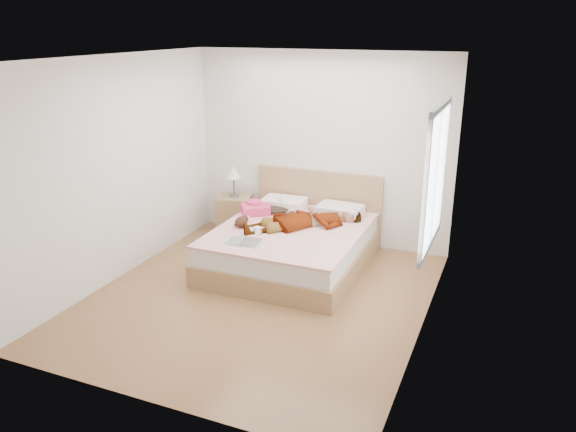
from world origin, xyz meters
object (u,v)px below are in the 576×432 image
object	(u,v)px
plush_toy	(242,221)
nightstand	(235,212)
magazine	(243,242)
towel	(255,208)
coffee_mug	(257,230)
woman	(303,217)
bed	(294,243)
phone	(280,199)

from	to	relation	value
plush_toy	nightstand	xyz separation A→B (m)	(-0.60, 0.92, -0.24)
magazine	towel	bearing A→B (deg)	108.15
magazine	plush_toy	world-z (taller)	plush_toy
magazine	plush_toy	xyz separation A→B (m)	(-0.26, 0.47, 0.06)
coffee_mug	plush_toy	distance (m)	0.32
woman	nightstand	bearing A→B (deg)	-152.86
bed	nightstand	xyz separation A→B (m)	(-1.18, 0.65, 0.06)
woman	phone	bearing A→B (deg)	-167.52
woman	phone	size ratio (longest dim) A/B	18.65
bed	coffee_mug	bearing A→B (deg)	-125.29
towel	magazine	size ratio (longest dim) A/B	1.03
bed	coffee_mug	size ratio (longest dim) A/B	17.65
phone	coffee_mug	size ratio (longest dim) A/B	0.73
towel	magazine	bearing A→B (deg)	-71.85
bed	nightstand	size ratio (longest dim) A/B	2.05
phone	nightstand	size ratio (longest dim) A/B	0.08
magazine	plush_toy	bearing A→B (deg)	118.76
woman	towel	bearing A→B (deg)	-142.40
bed	towel	xyz separation A→B (m)	(-0.66, 0.26, 0.31)
woman	bed	xyz separation A→B (m)	(-0.10, -0.08, -0.34)
phone	nightstand	bearing A→B (deg)	128.80
towel	coffee_mug	bearing A→B (deg)	-62.42
bed	woman	bearing A→B (deg)	37.19
phone	towel	world-z (taller)	towel
woman	coffee_mug	size ratio (longest dim) A/B	13.57
towel	nightstand	bearing A→B (deg)	143.44
woman	plush_toy	bearing A→B (deg)	-101.62
magazine	plush_toy	size ratio (longest dim) A/B	1.91
woman	nightstand	size ratio (longest dim) A/B	1.58
woman	plush_toy	xyz separation A→B (m)	(-0.69, -0.35, -0.04)
bed	plush_toy	distance (m)	0.72
coffee_mug	nightstand	distance (m)	1.40
woman	plush_toy	world-z (taller)	woman
phone	magazine	distance (m)	1.24
nightstand	woman	bearing A→B (deg)	-24.01
phone	bed	bearing A→B (deg)	-88.91
towel	coffee_mug	xyz separation A→B (m)	(0.36, -0.68, -0.03)
phone	bed	xyz separation A→B (m)	(0.40, -0.48, -0.40)
phone	plush_toy	xyz separation A→B (m)	(-0.19, -0.75, -0.09)
woman	bed	size ratio (longest dim) A/B	0.77
coffee_mug	plush_toy	size ratio (longest dim) A/B	0.50
towel	magazine	xyz separation A→B (m)	(0.33, -1.01, -0.07)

